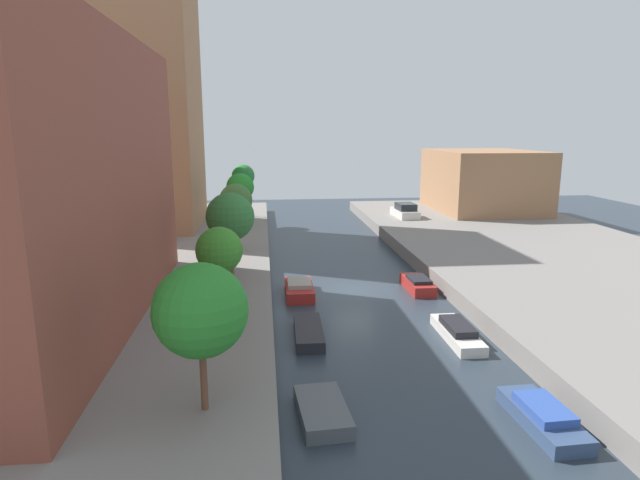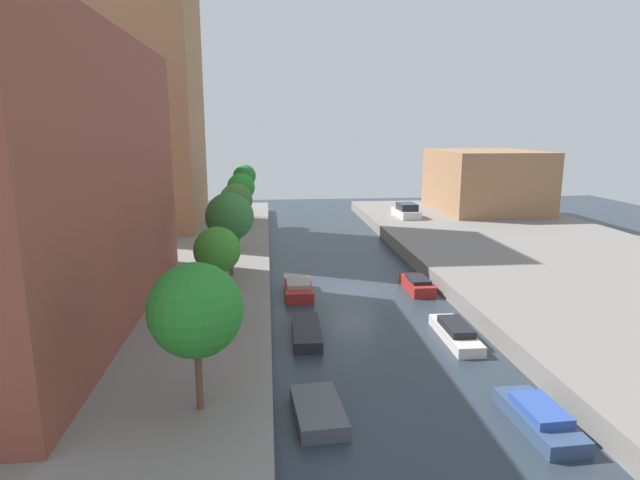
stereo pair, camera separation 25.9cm
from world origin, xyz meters
The scene contains 18 objects.
ground_plane centered at (0.00, 0.00, 0.00)m, with size 84.00×84.00×0.00m, color #28333D.
quay_left centered at (-15.00, 0.00, 0.50)m, with size 20.00×64.00×1.00m, color gray.
quay_right centered at (15.00, 0.00, 0.50)m, with size 20.00×64.00×1.00m, color gray.
apartment_tower_far centered at (-16.00, 17.94, 13.46)m, with size 10.00×10.90×24.93m, color #9E704C.
low_block_right centered at (18.00, 23.74, 4.16)m, with size 10.00×12.43×6.32m, color #9E704C.
street_tree_0 centered at (-7.26, -14.89, 4.23)m, with size 2.90×2.90×4.69m.
street_tree_1 centered at (-7.26, -7.67, 4.40)m, with size 2.04×2.04×4.45m.
street_tree_2 centered at (-7.26, 0.43, 4.54)m, with size 2.83×2.83×4.97m.
street_tree_3 centered at (-7.26, 7.32, 4.56)m, with size 2.33×2.33×4.78m.
street_tree_4 centered at (-7.26, 14.95, 4.66)m, with size 2.34×2.34×4.89m.
street_tree_5 centered at (-7.26, 22.33, 4.98)m, with size 2.25×2.25×5.14m.
parked_car centered at (8.56, 20.09, 1.58)m, with size 2.03×4.27×1.40m.
moored_boat_left_1 centered at (-3.48, -14.17, 0.26)m, with size 1.79×3.17×0.52m.
moored_boat_left_2 centered at (-3.35, -7.12, 0.26)m, with size 1.39×3.89×0.53m.
moored_boat_left_3 centered at (-3.34, -0.68, 0.39)m, with size 1.64×3.68×0.89m.
moored_boat_right_1 centered at (3.66, -15.39, 0.34)m, with size 1.55×3.76×0.80m.
moored_boat_right_2 centered at (3.49, -8.05, 0.34)m, with size 1.27×4.31×0.81m.
moored_boat_right_3 centered at (3.86, -0.40, 0.37)m, with size 1.35×3.45×0.84m.
Camera 1 is at (-5.29, -30.25, 9.60)m, focal length 29.64 mm.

